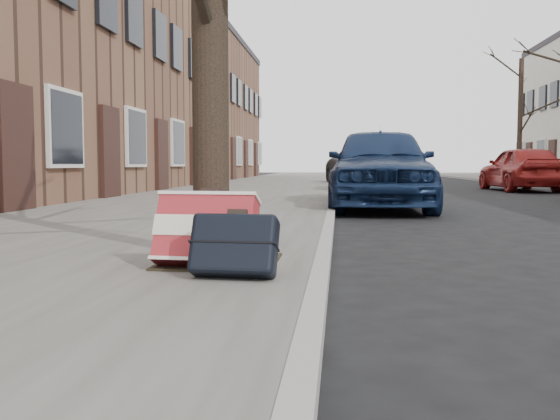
# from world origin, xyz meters

# --- Properties ---
(ground) EXTENTS (120.00, 120.00, 0.00)m
(ground) POSITION_xyz_m (0.00, 0.00, 0.00)
(ground) COLOR black
(ground) RESTS_ON ground
(near_sidewalk) EXTENTS (5.00, 70.00, 0.12)m
(near_sidewalk) POSITION_xyz_m (-3.70, 15.00, 0.06)
(near_sidewalk) COLOR slate
(near_sidewalk) RESTS_ON ground
(house_near) EXTENTS (6.80, 40.00, 7.00)m
(house_near) POSITION_xyz_m (-9.60, 16.00, 3.50)
(house_near) COLOR brown
(house_near) RESTS_ON ground
(dirt_patch) EXTENTS (0.85, 0.85, 0.02)m
(dirt_patch) POSITION_xyz_m (-2.00, 1.20, 0.13)
(dirt_patch) COLOR black
(dirt_patch) RESTS_ON near_sidewalk
(suitcase_red) EXTENTS (0.72, 0.44, 0.53)m
(suitcase_red) POSITION_xyz_m (-2.04, 0.93, 0.39)
(suitcase_red) COLOR maroon
(suitcase_red) RESTS_ON near_sidewalk
(suitcase_navy) EXTENTS (0.58, 0.37, 0.43)m
(suitcase_navy) POSITION_xyz_m (-1.78, 0.58, 0.34)
(suitcase_navy) COLOR black
(suitcase_navy) RESTS_ON near_sidewalk
(car_near_front) EXTENTS (1.91, 4.64, 1.57)m
(car_near_front) POSITION_xyz_m (-0.38, 8.50, 0.79)
(car_near_front) COLOR #122243
(car_near_front) RESTS_ON ground
(car_near_mid) EXTENTS (2.52, 4.10, 1.28)m
(car_near_mid) POSITION_xyz_m (-0.10, 15.62, 0.64)
(car_near_mid) COLOR #A7A9AE
(car_near_mid) RESTS_ON ground
(car_near_back) EXTENTS (3.83, 5.73, 1.46)m
(car_near_back) POSITION_xyz_m (0.09, 20.78, 0.73)
(car_near_back) COLOR #37363B
(car_near_back) RESTS_ON ground
(car_far_back) EXTENTS (1.98, 4.28, 1.42)m
(car_far_back) POSITION_xyz_m (4.55, 16.94, 0.71)
(car_far_back) COLOR maroon
(car_far_back) RESTS_ON ground
(tree_far_c) EXTENTS (0.23, 0.23, 5.59)m
(tree_far_c) POSITION_xyz_m (7.20, 26.77, 2.92)
(tree_far_c) COLOR black
(tree_far_c) RESTS_ON far_sidewalk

